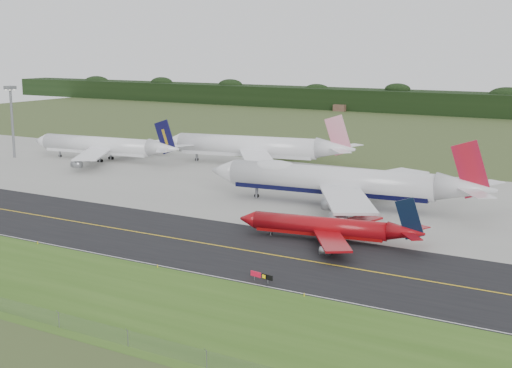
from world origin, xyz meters
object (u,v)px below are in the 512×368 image
object	(u,v)px
jet_ba_747	(340,181)
floodlight_mast	(11,108)
jet_navy_gold	(105,146)
jet_star_tail	(257,147)
jet_red_737	(330,227)
taxiway_sign	(261,276)

from	to	relation	value
jet_ba_747	floodlight_mast	bearing A→B (deg)	174.52
jet_navy_gold	floodlight_mast	world-z (taller)	floodlight_mast
jet_star_tail	floodlight_mast	xyz separation A→B (m)	(-77.84, -28.59, 10.89)
jet_red_737	jet_navy_gold	size ratio (longest dim) A/B	0.65
jet_star_tail	taxiway_sign	bearing A→B (deg)	-59.23
jet_red_737	jet_navy_gold	distance (m)	116.00
jet_red_737	jet_star_tail	distance (m)	90.29
jet_navy_gold	taxiway_sign	xyz separation A→B (m)	(104.65, -78.94, -3.73)
jet_ba_747	jet_red_737	bearing A→B (deg)	-69.49
jet_star_tail	taxiway_sign	distance (m)	113.31
jet_navy_gold	floodlight_mast	bearing A→B (deg)	-161.75
jet_star_tail	floodlight_mast	world-z (taller)	floodlight_mast
floodlight_mast	taxiway_sign	distance (m)	152.93
jet_ba_747	jet_navy_gold	size ratio (longest dim) A/B	1.23
jet_red_737	jet_ba_747	bearing A→B (deg)	110.51
jet_ba_747	floodlight_mast	distance (m)	125.12
taxiway_sign	floodlight_mast	bearing A→B (deg)	153.16
jet_red_737	taxiway_sign	bearing A→B (deg)	-88.55
jet_red_737	jet_star_tail	bearing A→B (deg)	129.36
jet_red_737	taxiway_sign	world-z (taller)	jet_red_737
jet_red_737	jet_star_tail	world-z (taller)	jet_star_tail
jet_navy_gold	taxiway_sign	world-z (taller)	jet_navy_gold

